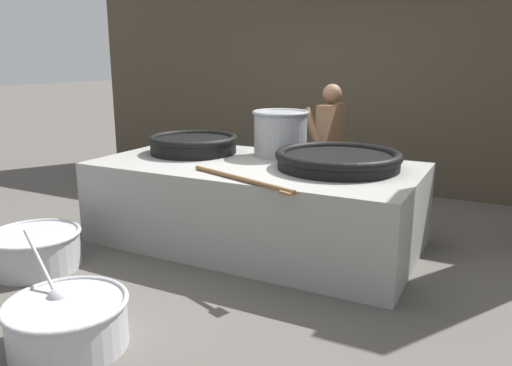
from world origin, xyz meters
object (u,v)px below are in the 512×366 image
giant_wok_far (338,159)px  cook (330,146)px  stock_pot (280,133)px  prep_bowl_meat (35,248)px  giant_wok_near (193,143)px  prep_bowl_vegetables (68,321)px

giant_wok_far → cook: 1.10m
stock_pot → cook: 0.79m
giant_wok_far → prep_bowl_meat: 2.84m
giant_wok_near → giant_wok_far: 1.65m
cook → prep_bowl_meat: (-1.78, -2.63, -0.65)m
prep_bowl_vegetables → giant_wok_far: bearing=68.0°
giant_wok_far → stock_pot: size_ratio=1.99×
prep_bowl_vegetables → prep_bowl_meat: size_ratio=1.22×
cook → giant_wok_near: bearing=46.1°
giant_wok_near → prep_bowl_vegetables: (0.68, -2.44, -0.73)m
cook → prep_bowl_meat: cook is taller
cook → giant_wok_far: bearing=120.8°
stock_pot → prep_bowl_meat: 2.59m
stock_pot → prep_bowl_vegetables: 2.86m
giant_wok_near → giant_wok_far: bearing=-1.5°
stock_pot → prep_bowl_vegetables: (-0.24, -2.71, -0.88)m
stock_pot → prep_bowl_meat: bearing=-127.4°
giant_wok_far → prep_bowl_vegetables: 2.68m
giant_wok_near → stock_pot: size_ratio=1.64×
prep_bowl_meat → prep_bowl_vegetables: bearing=-31.8°
giant_wok_near → prep_bowl_meat: giant_wok_near is taller
giant_wok_near → stock_pot: (0.91, 0.27, 0.14)m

